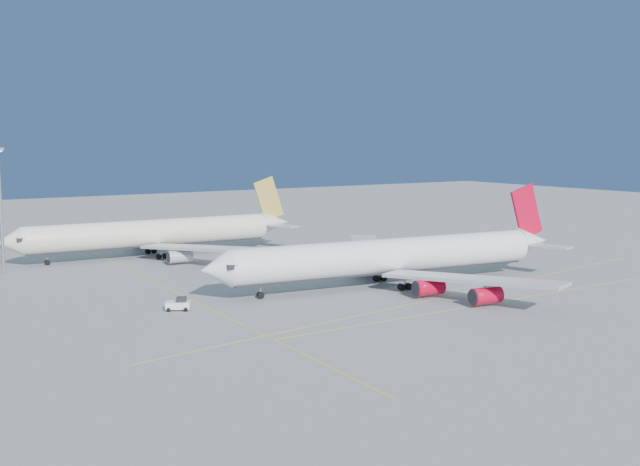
{
  "coord_description": "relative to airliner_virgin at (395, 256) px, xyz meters",
  "views": [
    {
      "loc": [
        -84.11,
        -94.84,
        26.23
      ],
      "look_at": [
        -4.42,
        30.51,
        7.0
      ],
      "focal_mm": 40.0,
      "sensor_mm": 36.0,
      "label": 1
    }
  ],
  "objects": [
    {
      "name": "ground",
      "position": [
        3.85,
        -5.97,
        -5.39
      ],
      "size": [
        500.0,
        500.0,
        0.0
      ],
      "primitive_type": "plane",
      "color": "slate",
      "rests_on": "ground"
    },
    {
      "name": "pushback_tug",
      "position": [
        -40.62,
        2.66,
        -4.42
      ],
      "size": [
        4.16,
        3.56,
        2.09
      ],
      "rotation": [
        0.0,
        0.0,
        -0.5
      ],
      "color": "white",
      "rests_on": "ground"
    },
    {
      "name": "taxiway_lines",
      "position": [
        -10.86,
        0.38,
        -5.38
      ],
      "size": [
        118.86,
        140.0,
        0.02
      ],
      "color": "gold",
      "rests_on": "ground"
    },
    {
      "name": "light_mast",
      "position": [
        -58.64,
        49.78,
        9.32
      ],
      "size": [
        2.15,
        2.15,
        24.92
      ],
      "color": "gray",
      "rests_on": "ground"
    },
    {
      "name": "airliner_virgin",
      "position": [
        0.0,
        0.0,
        0.0
      ],
      "size": [
        72.4,
        64.6,
        17.87
      ],
      "rotation": [
        0.0,
        0.0,
        -0.12
      ],
      "color": "white",
      "rests_on": "ground"
    },
    {
      "name": "airliner_etihad",
      "position": [
        -25.05,
        55.29,
        -0.03
      ],
      "size": [
        67.45,
        62.3,
        17.61
      ],
      "rotation": [
        0.0,
        0.0,
        -0.05
      ],
      "color": "beige",
      "rests_on": "ground"
    }
  ]
}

